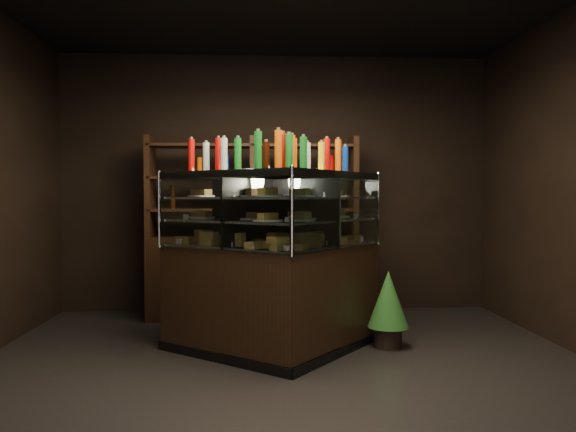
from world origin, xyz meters
name	(u,v)px	position (x,y,z in m)	size (l,w,h in m)	color
ground	(288,377)	(0.00, 0.00, 0.00)	(5.00, 5.00, 0.00)	black
room_shell	(288,116)	(0.00, 0.00, 1.94)	(5.02, 5.02, 3.01)	black
display_case	(277,292)	(-0.06, 0.67, 0.52)	(2.02, 1.57, 1.57)	black
food_display	(277,217)	(-0.06, 0.66, 1.17)	(1.57, 1.11, 0.48)	gold
bottles_top	(277,155)	(-0.06, 0.67, 1.70)	(1.39, 0.97, 0.30)	yellow
potted_conifer	(388,298)	(0.94, 0.77, 0.44)	(0.36, 0.36, 0.78)	black
back_shelving	(253,263)	(-0.27, 2.05, 0.61)	(2.30, 0.42, 2.00)	black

